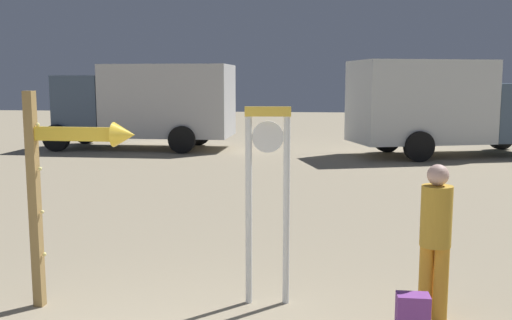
{
  "coord_description": "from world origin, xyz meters",
  "views": [
    {
      "loc": [
        1.31,
        -3.69,
        2.37
      ],
      "look_at": [
        0.28,
        4.72,
        1.2
      ],
      "focal_mm": 40.44,
      "sensor_mm": 36.0,
      "label": 1
    }
  ],
  "objects": [
    {
      "name": "standing_clock",
      "position": [
        0.71,
        2.22,
        1.27
      ],
      "size": [
        0.48,
        0.13,
        2.1
      ],
      "color": "silver",
      "rests_on": "ground_plane"
    },
    {
      "name": "arrow_sign",
      "position": [
        -1.28,
        1.83,
        1.47
      ],
      "size": [
        1.16,
        0.26,
        2.27
      ],
      "color": "#9A7A46",
      "rests_on": "ground_plane"
    },
    {
      "name": "backpack",
      "position": [
        2.11,
        1.4,
        0.23
      ],
      "size": [
        0.29,
        0.23,
        0.47
      ],
      "color": "#7F3C93",
      "rests_on": "ground_plane"
    },
    {
      "name": "box_truck_near",
      "position": [
        4.89,
        15.07,
        1.61
      ],
      "size": [
        6.61,
        4.18,
        2.99
      ],
      "color": "silver",
      "rests_on": "ground_plane"
    },
    {
      "name": "person_near_clock",
      "position": [
        2.39,
        1.96,
        0.88
      ],
      "size": [
        0.3,
        0.3,
        1.57
      ],
      "color": "gold",
      "rests_on": "ground_plane"
    },
    {
      "name": "box_truck_far",
      "position": [
        -4.83,
        15.88,
        1.61
      ],
      "size": [
        6.2,
        2.67,
        2.91
      ],
      "color": "silver",
      "rests_on": "ground_plane"
    }
  ]
}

